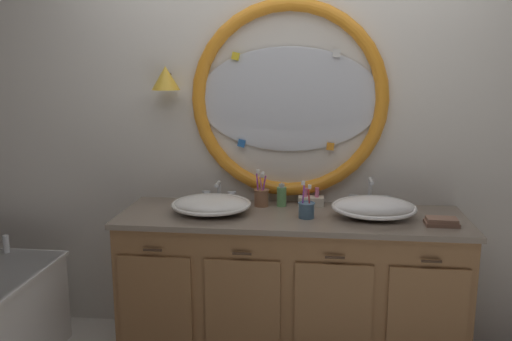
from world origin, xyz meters
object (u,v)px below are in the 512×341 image
at_px(sink_basin_left, 211,204).
at_px(folded_hand_towel, 442,222).
at_px(toiletry_basket, 311,200).
at_px(sink_basin_right, 374,207).
at_px(toothbrush_holder_left, 261,196).
at_px(soap_dispenser, 282,196).
at_px(toothbrush_holder_right, 306,209).

height_order(sink_basin_left, folded_hand_towel, sink_basin_left).
bearing_deg(folded_hand_towel, toiletry_basket, 154.65).
bearing_deg(sink_basin_right, toothbrush_holder_left, 163.60).
bearing_deg(sink_basin_right, soap_dispenser, 158.83).
bearing_deg(sink_basin_left, toothbrush_holder_left, 35.27).
relative_size(sink_basin_right, toothbrush_holder_left, 2.07).
xyz_separation_m(toothbrush_holder_left, soap_dispenser, (0.12, 0.01, 0.00)).
height_order(sink_basin_right, toothbrush_holder_left, toothbrush_holder_left).
height_order(toothbrush_holder_right, soap_dispenser, toothbrush_holder_right).
xyz_separation_m(soap_dispenser, toiletry_basket, (0.18, 0.04, -0.03)).
xyz_separation_m(sink_basin_right, soap_dispenser, (-0.52, 0.20, 0.00)).
distance_m(folded_hand_towel, toiletry_basket, 0.76).
bearing_deg(toothbrush_holder_right, soap_dispenser, 123.53).
bearing_deg(toothbrush_holder_right, toothbrush_holder_left, 141.41).
height_order(soap_dispenser, folded_hand_towel, soap_dispenser).
bearing_deg(sink_basin_right, folded_hand_towel, -14.38).
xyz_separation_m(toothbrush_holder_right, folded_hand_towel, (0.71, -0.06, -0.03)).
distance_m(sink_basin_left, toothbrush_holder_right, 0.54).
xyz_separation_m(sink_basin_left, folded_hand_towel, (1.25, -0.09, -0.03)).
distance_m(sink_basin_right, soap_dispenser, 0.56).
xyz_separation_m(toothbrush_holder_left, toothbrush_holder_right, (0.27, -0.22, -0.01)).
relative_size(toothbrush_holder_right, soap_dispenser, 1.44).
relative_size(sink_basin_left, toothbrush_holder_right, 2.17).
distance_m(toothbrush_holder_right, folded_hand_towel, 0.71).
relative_size(sink_basin_left, sink_basin_right, 0.98).
xyz_separation_m(sink_basin_right, toiletry_basket, (-0.34, 0.24, -0.03)).
bearing_deg(folded_hand_towel, toothbrush_holder_right, 175.25).
height_order(sink_basin_left, sink_basin_right, sink_basin_right).
xyz_separation_m(sink_basin_right, toothbrush_holder_right, (-0.37, -0.03, -0.01)).
relative_size(toothbrush_holder_left, soap_dispenser, 1.54).
xyz_separation_m(toothbrush_holder_left, toiletry_basket, (0.29, 0.05, -0.03)).
height_order(toothbrush_holder_left, toiletry_basket, toothbrush_holder_left).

